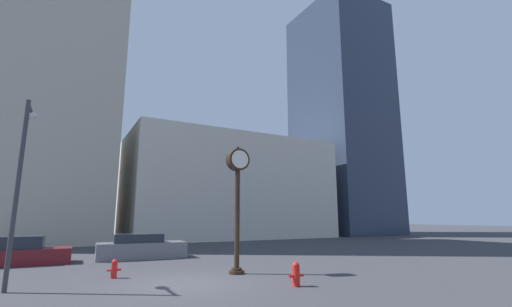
# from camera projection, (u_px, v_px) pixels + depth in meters

# --- Properties ---
(ground_plane) EXTENTS (200.00, 200.00, 0.00)m
(ground_plane) POSITION_uv_depth(u_px,v_px,m) (186.00, 283.00, 11.30)
(ground_plane) COLOR #38383D
(building_tall_tower) EXTENTS (11.35, 12.00, 41.18)m
(building_tall_tower) POSITION_uv_depth(u_px,v_px,m) (59.00, 23.00, 32.96)
(building_tall_tower) COLOR #BCB29E
(building_tall_tower) RESTS_ON ground_plane
(building_storefront_row) EXTENTS (21.83, 12.00, 10.74)m
(building_storefront_row) POSITION_uv_depth(u_px,v_px,m) (227.00, 189.00, 38.75)
(building_storefront_row) COLOR beige
(building_storefront_row) RESTS_ON ground_plane
(building_glass_modern) EXTENTS (10.27, 12.00, 32.59)m
(building_glass_modern) POSITION_uv_depth(u_px,v_px,m) (341.00, 118.00, 49.26)
(building_glass_modern) COLOR #2D384C
(building_glass_modern) RESTS_ON ground_plane
(street_clock) EXTENTS (0.90, 0.61, 5.04)m
(street_clock) POSITION_uv_depth(u_px,v_px,m) (237.00, 187.00, 13.85)
(street_clock) COLOR black
(street_clock) RESTS_ON ground_plane
(car_maroon) EXTENTS (4.47, 1.88, 1.30)m
(car_maroon) POSITION_uv_depth(u_px,v_px,m) (16.00, 253.00, 15.76)
(car_maroon) COLOR maroon
(car_maroon) RESTS_ON ground_plane
(car_grey) EXTENTS (4.59, 1.99, 1.29)m
(car_grey) POSITION_uv_depth(u_px,v_px,m) (141.00, 248.00, 18.31)
(car_grey) COLOR slate
(car_grey) RESTS_ON ground_plane
(fire_hydrant_near) EXTENTS (0.56, 0.24, 0.75)m
(fire_hydrant_near) POSITION_uv_depth(u_px,v_px,m) (296.00, 274.00, 10.87)
(fire_hydrant_near) COLOR red
(fire_hydrant_near) RESTS_ON ground_plane
(fire_hydrant_far) EXTENTS (0.49, 0.21, 0.65)m
(fire_hydrant_far) POSITION_uv_depth(u_px,v_px,m) (114.00, 269.00, 12.33)
(fire_hydrant_far) COLOR red
(fire_hydrant_far) RESTS_ON ground_plane
(street_lamp_left) EXTENTS (0.36, 1.57, 5.84)m
(street_lamp_left) POSITION_uv_depth(u_px,v_px,m) (22.00, 161.00, 10.93)
(street_lamp_left) COLOR #38383D
(street_lamp_left) RESTS_ON ground_plane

